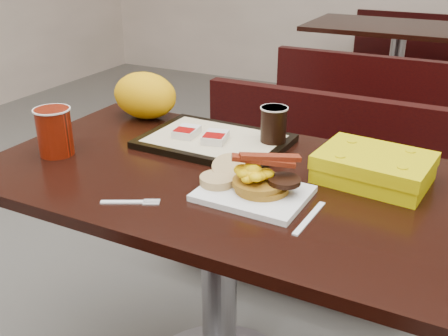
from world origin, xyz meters
The scene contains 22 objects.
table_near centered at (0.00, 0.00, 0.38)m, with size 1.20×0.70×0.75m, color black, non-canonical shape.
bench_near_n centered at (0.00, 0.70, 0.36)m, with size 1.00×0.46×0.72m, color black, non-canonical shape.
table_far centered at (0.00, 2.60, 0.38)m, with size 1.20×0.70×0.75m, color black, non-canonical shape.
bench_far_s centered at (0.00, 1.90, 0.36)m, with size 1.00×0.46×0.72m, color black, non-canonical shape.
bench_far_n centered at (0.00, 3.30, 0.36)m, with size 1.00×0.46×0.72m, color black, non-canonical shape.
platter centered at (0.13, -0.08, 0.76)m, with size 0.24×0.19×0.01m, color white.
pancake_stack centered at (0.15, -0.07, 0.78)m, with size 0.13×0.13×0.03m, color #9C651A.
sausage_patty centered at (0.20, -0.06, 0.80)m, with size 0.07×0.07×0.01m, color black.
scrambled_eggs centered at (0.13, -0.08, 0.81)m, with size 0.08×0.07×0.04m, color #FFDD05.
bacon_strips centered at (0.15, -0.07, 0.84)m, with size 0.14×0.06×0.01m, color #431004, non-canonical shape.
muffin_bottom centered at (0.04, -0.09, 0.77)m, with size 0.08×0.08×0.02m, color tan.
muffin_top centered at (0.05, -0.04, 0.79)m, with size 0.08×0.08×0.02m, color tan.
coffee_cup_near centered at (-0.45, -0.10, 0.81)m, with size 0.09×0.09×0.13m, color #901605.
fork centered at (-0.12, -0.25, 0.75)m, with size 0.13×0.02×0.00m, color white, non-canonical shape.
knife centered at (0.28, -0.12, 0.75)m, with size 0.16×0.01×0.00m, color white.
condiment_ketchup centered at (0.02, 0.06, 0.76)m, with size 0.04×0.03×0.01m, color #8C0504.
tray centered at (-0.10, 0.16, 0.76)m, with size 0.40×0.29×0.02m, color black.
hashbrown_sleeve_left centered at (-0.18, 0.14, 0.78)m, with size 0.06×0.08×0.02m, color silver.
hashbrown_sleeve_right centered at (-0.09, 0.14, 0.78)m, with size 0.06×0.08×0.02m, color silver.
coffee_cup_far centered at (0.06, 0.22, 0.82)m, with size 0.07×0.07×0.10m, color black.
clamshell centered at (0.36, 0.13, 0.79)m, with size 0.26×0.20×0.07m, color #CABC03.
paper_bag centered at (-0.41, 0.27, 0.82)m, with size 0.22×0.16×0.15m, color #F5BC08.
Camera 1 is at (0.56, -1.06, 1.30)m, focal length 41.57 mm.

